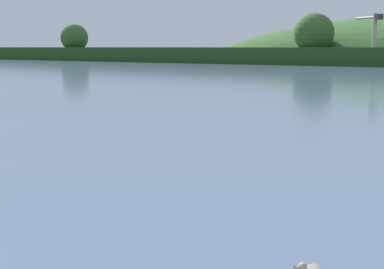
# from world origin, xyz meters

# --- Properties ---
(dockside_crane) EXTENTS (10.75, 9.74, 16.74)m
(dockside_crane) POSITION_xyz_m (-22.74, 190.05, 8.04)
(dockside_crane) COLOR #4C4C51
(dockside_crane) RESTS_ON ground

